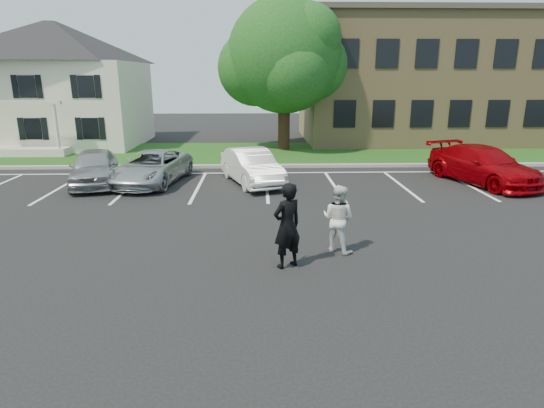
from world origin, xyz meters
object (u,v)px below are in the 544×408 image
object	(u,v)px
office_building	(465,79)
car_white_sedan	(252,167)
tree	(286,58)
car_red_compact	(483,165)
house	(58,85)
man_black_suit	(287,226)
man_white_shirt	(338,219)
car_silver_west	(94,167)
car_silver_minivan	(152,168)

from	to	relation	value
office_building	car_white_sedan	size ratio (longest dim) A/B	5.11
tree	car_red_compact	size ratio (longest dim) A/B	1.66
house	man_black_suit	world-z (taller)	house
office_building	man_white_shirt	distance (m)	24.67
office_building	tree	bearing A→B (deg)	-160.36
car_silver_west	car_white_sedan	size ratio (longest dim) A/B	0.99
house	car_silver_minivan	size ratio (longest dim) A/B	2.11
man_black_suit	man_white_shirt	bearing A→B (deg)	-176.82
tree	car_silver_west	bearing A→B (deg)	-133.54
house	car_silver_west	bearing A→B (deg)	-62.78
house	office_building	xyz separation A→B (m)	(27.00, 2.02, 0.33)
car_silver_west	car_silver_minivan	size ratio (longest dim) A/B	0.89
car_silver_minivan	car_white_sedan	bearing A→B (deg)	8.20
office_building	car_white_sedan	distance (m)	20.13
house	car_silver_west	distance (m)	13.18
office_building	car_white_sedan	world-z (taller)	office_building
tree	man_black_suit	distance (m)	18.11
house	car_red_compact	xyz separation A→B (m)	(22.12, -11.60, -3.06)
tree	man_black_suit	bearing A→B (deg)	-93.23
man_white_shirt	car_silver_west	bearing A→B (deg)	-5.73
office_building	car_silver_minivan	bearing A→B (deg)	-144.87
man_white_shirt	house	bearing A→B (deg)	-17.03
car_silver_minivan	car_white_sedan	world-z (taller)	car_white_sedan
man_white_shirt	office_building	bearing A→B (deg)	-84.80
man_white_shirt	car_red_compact	xyz separation A→B (m)	(7.43, 7.51, -0.11)
office_building	tree	xyz separation A→B (m)	(-12.69, -4.53, 1.19)
car_silver_west	car_red_compact	world-z (taller)	car_red_compact
office_building	car_silver_west	size ratio (longest dim) A/B	5.16
office_building	man_white_shirt	xyz separation A→B (m)	(-12.31, -21.13, -3.27)
tree	man_white_shirt	world-z (taller)	tree
office_building	car_red_compact	distance (m)	14.86
man_white_shirt	car_red_compact	world-z (taller)	man_white_shirt
house	office_building	world-z (taller)	office_building
house	tree	xyz separation A→B (m)	(14.31, -2.51, 1.52)
tree	car_silver_minivan	size ratio (longest dim) A/B	1.80
house	car_red_compact	bearing A→B (deg)	-27.68
car_silver_west	car_silver_minivan	world-z (taller)	car_silver_west
man_black_suit	car_silver_minivan	size ratio (longest dim) A/B	0.42
office_building	car_silver_minivan	distance (m)	23.28
man_black_suit	car_red_compact	world-z (taller)	man_black_suit
house	man_black_suit	distance (m)	24.25
car_silver_minivan	car_red_compact	xyz separation A→B (m)	(13.94, -0.38, 0.09)
car_white_sedan	car_red_compact	world-z (taller)	car_red_compact
man_black_suit	car_red_compact	bearing A→B (deg)	-167.95
tree	car_silver_minivan	xyz separation A→B (m)	(-6.14, -8.72, -4.67)
house	tree	size ratio (longest dim) A/B	1.17
office_building	man_black_suit	world-z (taller)	office_building
office_building	car_silver_minivan	size ratio (longest dim) A/B	4.59
man_black_suit	car_silver_west	world-z (taller)	man_black_suit
car_silver_minivan	man_white_shirt	bearing A→B (deg)	-40.08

